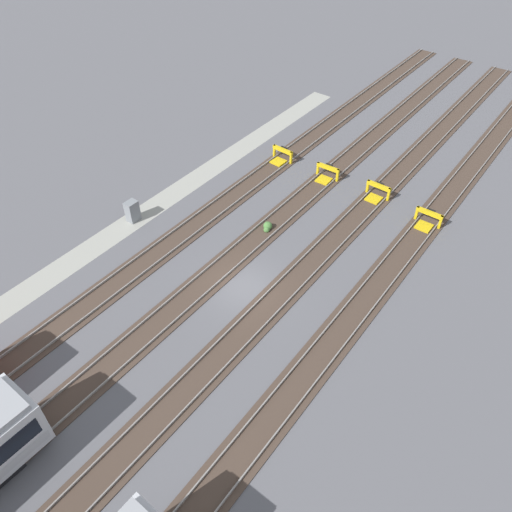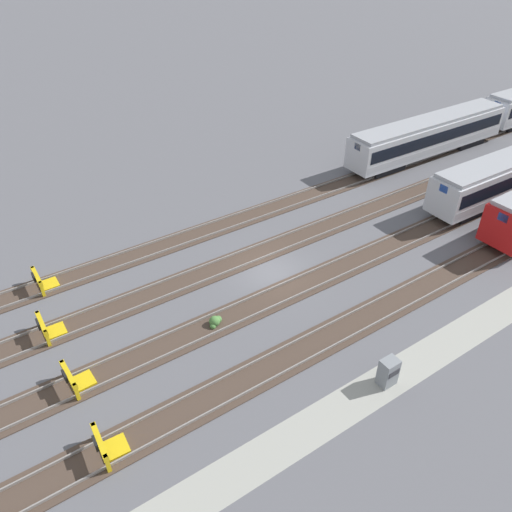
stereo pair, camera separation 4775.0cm
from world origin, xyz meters
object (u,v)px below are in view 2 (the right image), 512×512
Objects in this scene: bumper_stop_middle_track at (48,328)px; weed_clump at (215,321)px; bumper_stop_near_inner_track at (75,379)px; bumper_stop_nearest_track at (107,446)px; electrical_cabinet at (388,372)px; bumper_stop_far_inner_track at (43,281)px; subway_car_front_row_rightmost at (428,136)px.

weed_clump is (8.15, -4.48, -0.27)m from bumper_stop_middle_track.
bumper_stop_near_inner_track is 8.03m from weed_clump.
bumper_stop_nearest_track is 1.26× the size of electrical_cabinet.
bumper_stop_middle_track is at bearing -100.91° from bumper_stop_far_inner_track.
bumper_stop_nearest_track and bumper_stop_near_inner_track have the same top height.
bumper_stop_middle_track is 9.30m from weed_clump.
subway_car_front_row_rightmost is 38.62m from bumper_stop_nearest_track.
subway_car_front_row_rightmost reaches higher than electrical_cabinet.
subway_car_front_row_rightmost is 9.02× the size of bumper_stop_far_inner_track.
bumper_stop_near_inner_track reaches higher than weed_clump.
bumper_stop_middle_track is (-0.12, 8.94, 0.00)m from bumper_stop_nearest_track.
bumper_stop_far_inner_track is (-35.45, -0.01, -1.53)m from subway_car_front_row_rightmost.
subway_car_front_row_rightmost is 9.00× the size of bumper_stop_middle_track.
subway_car_front_row_rightmost reaches higher than bumper_stop_near_inner_track.
bumper_stop_middle_track is (-36.31, -4.48, -1.53)m from subway_car_front_row_rightmost.
subway_car_front_row_rightmost reaches higher than bumper_stop_nearest_track.
weed_clump is at bearing -0.19° from bumper_stop_near_inner_track.
bumper_stop_nearest_track is at bearing -93.17° from bumper_stop_far_inner_track.
bumper_stop_near_inner_track and bumper_stop_far_inner_track have the same top height.
subway_car_front_row_rightmost is 8.98× the size of bumper_stop_nearest_track.
electrical_cabinet reaches higher than weed_clump.
bumper_stop_near_inner_track is at bearing -166.14° from subway_car_front_row_rightmost.
subway_car_front_row_rightmost is 8.98× the size of bumper_stop_near_inner_track.
weed_clump is (-5.07, 8.52, -0.56)m from electrical_cabinet.
bumper_stop_nearest_track and bumper_stop_far_inner_track have the same top height.
bumper_stop_near_inner_track is 8.95m from bumper_stop_far_inner_track.
bumper_stop_middle_track is 18.54m from electrical_cabinet.
subway_car_front_row_rightmost is 35.48m from bumper_stop_far_inner_track.
bumper_stop_nearest_track is 9.19m from weed_clump.
bumper_stop_far_inner_track is at bearing -179.99° from subway_car_front_row_rightmost.
bumper_stop_near_inner_track is 4.45m from bumper_stop_middle_track.
bumper_stop_near_inner_track is 2.18× the size of weed_clump.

